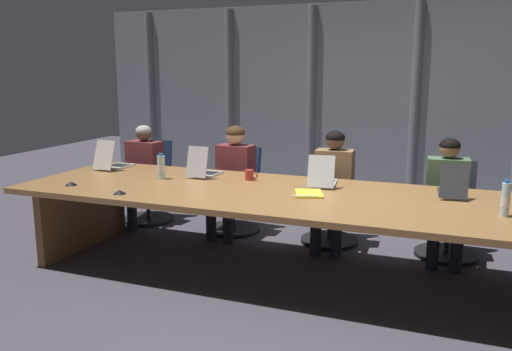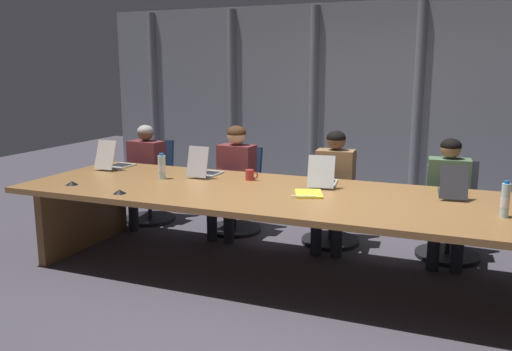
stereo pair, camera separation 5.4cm
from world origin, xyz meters
name	(u,v)px [view 1 (the left image)]	position (x,y,z in m)	size (l,w,h in m)	color
ground_plane	(304,278)	(0.00, 0.00, 0.00)	(15.35, 15.35, 0.00)	#47424C
conference_table	(306,209)	(0.00, 0.00, 0.62)	(5.13, 1.47, 0.75)	olive
curtain_backdrop	(366,106)	(0.00, 2.81, 1.31)	(7.68, 0.17, 2.62)	gray
laptop_left_end	(113,163)	(-2.23, 0.41, 0.81)	(0.24, 0.44, 0.31)	beige
laptop_left_mid	(204,170)	(-1.15, 0.38, 0.81)	(0.23, 0.40, 0.31)	#BCBCC1
laptop_center	(323,179)	(0.04, 0.40, 0.81)	(0.29, 0.44, 0.29)	#BCBCC1
laptop_right_mid	(452,189)	(1.14, 0.40, 0.80)	(0.25, 0.43, 0.28)	#2D2D33
office_chair_left_end	(149,191)	(-2.24, 1.09, 0.35)	(0.60, 0.60, 0.95)	navy
office_chair_left_mid	(235,200)	(-1.12, 1.09, 0.35)	(0.60, 0.60, 0.93)	navy
office_chair_center	(331,209)	(-0.03, 1.09, 0.35)	(0.60, 0.60, 0.94)	#511E19
office_chair_right_mid	(449,221)	(1.12, 1.09, 0.34)	(0.60, 0.60, 0.91)	#2D2D38
person_left_end	(140,169)	(-2.25, 0.93, 0.65)	(0.45, 0.57, 1.15)	brown
person_left_mid	(232,173)	(-1.09, 0.94, 0.68)	(0.42, 0.56, 1.19)	brown
person_center	(333,182)	(0.01, 0.93, 0.67)	(0.40, 0.56, 1.18)	olive
person_right_mid	(447,193)	(1.09, 0.93, 0.65)	(0.41, 0.56, 1.15)	#4C6B4C
water_bottle_primary	(161,167)	(-1.46, 0.11, 0.86)	(0.07, 0.07, 0.25)	silver
water_bottle_secondary	(505,200)	(1.50, -0.14, 0.87)	(0.06, 0.06, 0.27)	silver
coffee_mug_near	(250,175)	(-0.66, 0.37, 0.80)	(0.13, 0.08, 0.10)	#B2332D
conference_mic_left_side	(71,183)	(-2.08, -0.43, 0.77)	(0.11, 0.11, 0.04)	black
conference_mic_middle	(120,192)	(-1.47, -0.55, 0.77)	(0.11, 0.11, 0.04)	black
spiral_notepad	(309,194)	(0.03, 0.00, 0.76)	(0.31, 0.36, 0.03)	yellow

